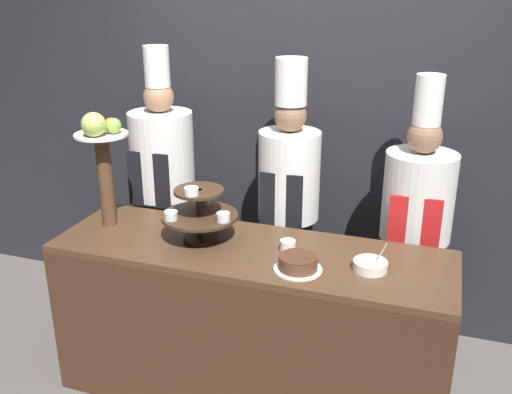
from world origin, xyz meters
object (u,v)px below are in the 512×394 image
at_px(cake_round, 298,263).
at_px(serving_bowl_near, 370,265).
at_px(fruit_pedestal, 102,151).
at_px(tiered_stand, 199,212).
at_px(chef_center_left, 289,197).
at_px(chef_left, 164,181).
at_px(cup_white, 288,246).
at_px(chef_center_right, 416,222).

distance_m(cake_round, serving_bowl_near, 0.35).
bearing_deg(fruit_pedestal, tiered_stand, -1.41).
relative_size(fruit_pedestal, chef_center_left, 0.37).
xyz_separation_m(cake_round, chef_left, (-1.11, 0.75, 0.05)).
relative_size(fruit_pedestal, cup_white, 8.32).
height_order(cup_white, chef_left, chef_left).
xyz_separation_m(fruit_pedestal, chef_center_left, (0.89, 0.58, -0.37)).
distance_m(serving_bowl_near, chef_center_right, 0.66).
height_order(fruit_pedestal, chef_center_left, chef_center_left).
bearing_deg(serving_bowl_near, chef_left, 155.83).
distance_m(tiered_stand, cup_white, 0.50).
relative_size(fruit_pedestal, chef_left, 0.36).
relative_size(cake_round, chef_center_right, 0.13).
bearing_deg(cake_round, chef_left, 145.69).
relative_size(serving_bowl_near, chef_left, 0.09).
bearing_deg(chef_center_left, fruit_pedestal, -147.13).
relative_size(cup_white, chef_center_right, 0.05).
bearing_deg(fruit_pedestal, chef_left, 85.15).
xyz_separation_m(cake_round, cup_white, (-0.10, 0.18, -0.01)).
height_order(tiered_stand, serving_bowl_near, tiered_stand).
xyz_separation_m(chef_left, chef_center_left, (0.85, 0.00, -0.01)).
height_order(tiered_stand, cup_white, tiered_stand).
bearing_deg(tiered_stand, serving_bowl_near, -3.22).
relative_size(cup_white, chef_center_left, 0.04).
bearing_deg(chef_center_right, tiered_stand, -151.21).
height_order(cake_round, chef_center_left, chef_center_left).
bearing_deg(chef_center_right, chef_left, -180.00).
xyz_separation_m(tiered_stand, chef_center_left, (0.32, 0.59, -0.09)).
relative_size(serving_bowl_near, chef_center_left, 0.09).
distance_m(cup_white, chef_left, 1.15).
height_order(chef_center_left, chef_center_right, chef_center_left).
bearing_deg(chef_left, cup_white, -29.60).
height_order(cake_round, serving_bowl_near, serving_bowl_near).
distance_m(tiered_stand, chef_center_left, 0.68).
bearing_deg(chef_center_left, chef_left, -180.00).
height_order(tiered_stand, cake_round, tiered_stand).
bearing_deg(cup_white, chef_center_left, 105.42).
height_order(fruit_pedestal, serving_bowl_near, fruit_pedestal).
bearing_deg(tiered_stand, fruit_pedestal, 178.59).
height_order(tiered_stand, chef_center_left, chef_center_left).
bearing_deg(chef_left, fruit_pedestal, -94.85).
distance_m(tiered_stand, serving_bowl_near, 0.92).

